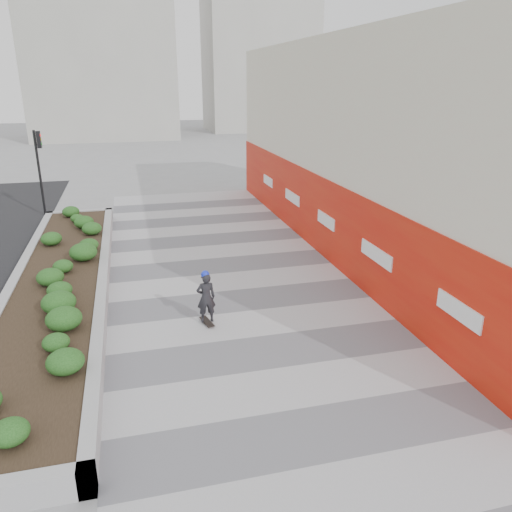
{
  "coord_description": "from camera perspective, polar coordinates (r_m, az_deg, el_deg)",
  "views": [
    {
      "loc": [
        -3.08,
        -8.79,
        6.44
      ],
      "look_at": [
        0.69,
        5.86,
        1.1
      ],
      "focal_mm": 35.0,
      "sensor_mm": 36.0,
      "label": 1
    }
  ],
  "objects": [
    {
      "name": "ground",
      "position": [
        11.32,
        4.17,
        -15.28
      ],
      "size": [
        160.0,
        160.0,
        0.0
      ],
      "primitive_type": "plane",
      "color": "gray",
      "rests_on": "ground"
    },
    {
      "name": "walkway",
      "position": [
        13.78,
        0.2,
        -8.39
      ],
      "size": [
        8.0,
        36.0,
        0.01
      ],
      "primitive_type": "cube",
      "color": "#A8A8AD",
      "rests_on": "ground"
    },
    {
      "name": "building",
      "position": [
        20.56,
        15.33,
        11.89
      ],
      "size": [
        6.04,
        24.08,
        8.0
      ],
      "color": "beige",
      "rests_on": "ground"
    },
    {
      "name": "planter",
      "position": [
        17.07,
        -21.59,
        -2.64
      ],
      "size": [
        3.0,
        18.0,
        0.9
      ],
      "color": "#9E9EA0",
      "rests_on": "ground"
    },
    {
      "name": "traffic_signal_near",
      "position": [
        26.87,
        -23.52,
        9.99
      ],
      "size": [
        0.33,
        0.28,
        4.2
      ],
      "color": "black",
      "rests_on": "ground"
    },
    {
      "name": "distant_bldg_north_l",
      "position": [
        63.92,
        -17.39,
        21.82
      ],
      "size": [
        16.0,
        12.0,
        20.0
      ],
      "primitive_type": "cube",
      "color": "#ADAAA3",
      "rests_on": "ground"
    },
    {
      "name": "distant_bldg_north_r",
      "position": [
        71.34,
        0.35,
        23.91
      ],
      "size": [
        14.0,
        10.0,
        24.0
      ],
      "primitive_type": "cube",
      "color": "#ADAAA3",
      "rests_on": "ground"
    },
    {
      "name": "manhole_cover",
      "position": [
        13.9,
        2.22,
        -8.15
      ],
      "size": [
        0.44,
        0.44,
        0.01
      ],
      "primitive_type": "cylinder",
      "color": "#595654",
      "rests_on": "ground"
    },
    {
      "name": "skateboarder",
      "position": [
        13.82,
        -5.73,
        -4.72
      ],
      "size": [
        0.54,
        0.75,
        1.59
      ],
      "rotation": [
        0.0,
        0.0,
        0.21
      ],
      "color": "beige",
      "rests_on": "ground"
    }
  ]
}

